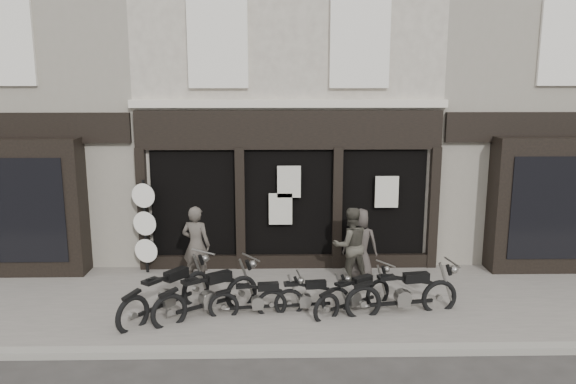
{
  "coord_description": "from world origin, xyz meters",
  "views": [
    {
      "loc": [
        -0.28,
        -10.06,
        4.62
      ],
      "look_at": [
        -0.05,
        1.6,
        2.25
      ],
      "focal_mm": 35.0,
      "sensor_mm": 36.0,
      "label": 1
    }
  ],
  "objects_px": {
    "motorcycle_0": "(167,297)",
    "man_left": "(196,245)",
    "man_centre": "(350,245)",
    "motorcycle_1": "(208,298)",
    "motorcycle_2": "(258,302)",
    "man_right": "(360,244)",
    "advert_sign_post": "(145,231)",
    "motorcycle_5": "(403,297)",
    "motorcycle_4": "(354,298)",
    "motorcycle_3": "(305,300)"
  },
  "relations": [
    {
      "from": "motorcycle_0",
      "to": "man_left",
      "type": "xyz_separation_m",
      "value": [
        0.35,
        1.65,
        0.55
      ]
    },
    {
      "from": "man_centre",
      "to": "motorcycle_1",
      "type": "bearing_deg",
      "value": 16.54
    },
    {
      "from": "motorcycle_2",
      "to": "man_left",
      "type": "relative_size",
      "value": 1.06
    },
    {
      "from": "man_left",
      "to": "man_right",
      "type": "relative_size",
      "value": 1.08
    },
    {
      "from": "motorcycle_0",
      "to": "advert_sign_post",
      "type": "xyz_separation_m",
      "value": [
        -0.93,
        2.36,
        0.69
      ]
    },
    {
      "from": "motorcycle_5",
      "to": "man_right",
      "type": "relative_size",
      "value": 1.4
    },
    {
      "from": "motorcycle_1",
      "to": "motorcycle_2",
      "type": "xyz_separation_m",
      "value": [
        0.96,
        0.0,
        -0.08
      ]
    },
    {
      "from": "motorcycle_2",
      "to": "motorcycle_5",
      "type": "height_order",
      "value": "motorcycle_5"
    },
    {
      "from": "man_left",
      "to": "advert_sign_post",
      "type": "distance_m",
      "value": 1.47
    },
    {
      "from": "motorcycle_1",
      "to": "motorcycle_2",
      "type": "distance_m",
      "value": 0.97
    },
    {
      "from": "man_centre",
      "to": "man_right",
      "type": "height_order",
      "value": "man_centre"
    },
    {
      "from": "motorcycle_1",
      "to": "motorcycle_4",
      "type": "xyz_separation_m",
      "value": [
        2.85,
        0.13,
        -0.07
      ]
    },
    {
      "from": "motorcycle_1",
      "to": "man_right",
      "type": "xyz_separation_m",
      "value": [
        3.21,
        1.92,
        0.5
      ]
    },
    {
      "from": "motorcycle_1",
      "to": "advert_sign_post",
      "type": "xyz_separation_m",
      "value": [
        -1.73,
        2.42,
        0.7
      ]
    },
    {
      "from": "motorcycle_2",
      "to": "advert_sign_post",
      "type": "xyz_separation_m",
      "value": [
        -2.69,
        2.42,
        0.78
      ]
    },
    {
      "from": "man_right",
      "to": "man_left",
      "type": "bearing_deg",
      "value": 16.0
    },
    {
      "from": "motorcycle_5",
      "to": "motorcycle_1",
      "type": "bearing_deg",
      "value": 170.41
    },
    {
      "from": "motorcycle_2",
      "to": "advert_sign_post",
      "type": "distance_m",
      "value": 3.7
    },
    {
      "from": "advert_sign_post",
      "to": "man_centre",
      "type": "bearing_deg",
      "value": 4.76
    },
    {
      "from": "motorcycle_0",
      "to": "motorcycle_3",
      "type": "height_order",
      "value": "motorcycle_0"
    },
    {
      "from": "motorcycle_1",
      "to": "motorcycle_5",
      "type": "height_order",
      "value": "same"
    },
    {
      "from": "man_centre",
      "to": "man_right",
      "type": "xyz_separation_m",
      "value": [
        0.24,
        0.2,
        -0.04
      ]
    },
    {
      "from": "motorcycle_5",
      "to": "man_right",
      "type": "xyz_separation_m",
      "value": [
        -0.58,
        1.91,
        0.5
      ]
    },
    {
      "from": "motorcycle_5",
      "to": "man_left",
      "type": "distance_m",
      "value": 4.61
    },
    {
      "from": "motorcycle_2",
      "to": "motorcycle_1",
      "type": "bearing_deg",
      "value": 173.29
    },
    {
      "from": "motorcycle_0",
      "to": "motorcycle_2",
      "type": "relative_size",
      "value": 1.08
    },
    {
      "from": "motorcycle_0",
      "to": "motorcycle_4",
      "type": "bearing_deg",
      "value": -51.9
    },
    {
      "from": "motorcycle_2",
      "to": "motorcycle_3",
      "type": "height_order",
      "value": "motorcycle_3"
    },
    {
      "from": "motorcycle_4",
      "to": "motorcycle_5",
      "type": "height_order",
      "value": "motorcycle_5"
    },
    {
      "from": "motorcycle_3",
      "to": "motorcycle_1",
      "type": "bearing_deg",
      "value": 176.76
    },
    {
      "from": "man_left",
      "to": "motorcycle_0",
      "type": "bearing_deg",
      "value": 92.02
    },
    {
      "from": "motorcycle_0",
      "to": "man_right",
      "type": "relative_size",
      "value": 1.24
    },
    {
      "from": "motorcycle_2",
      "to": "motorcycle_4",
      "type": "relative_size",
      "value": 1.09
    },
    {
      "from": "motorcycle_4",
      "to": "man_left",
      "type": "height_order",
      "value": "man_left"
    },
    {
      "from": "motorcycle_2",
      "to": "man_centre",
      "type": "bearing_deg",
      "value": 33.46
    },
    {
      "from": "motorcycle_3",
      "to": "motorcycle_5",
      "type": "xyz_separation_m",
      "value": [
        1.91,
        -0.09,
        0.08
      ]
    },
    {
      "from": "motorcycle_2",
      "to": "man_left",
      "type": "xyz_separation_m",
      "value": [
        -1.42,
        1.71,
        0.64
      ]
    },
    {
      "from": "man_left",
      "to": "advert_sign_post",
      "type": "bearing_deg",
      "value": -15.19
    },
    {
      "from": "motorcycle_3",
      "to": "man_right",
      "type": "bearing_deg",
      "value": 48.0
    },
    {
      "from": "man_left",
      "to": "man_right",
      "type": "xyz_separation_m",
      "value": [
        3.67,
        0.21,
        -0.06
      ]
    },
    {
      "from": "motorcycle_4",
      "to": "man_centre",
      "type": "relative_size",
      "value": 1.0
    },
    {
      "from": "motorcycle_1",
      "to": "man_centre",
      "type": "xyz_separation_m",
      "value": [
        2.97,
        1.71,
        0.54
      ]
    },
    {
      "from": "motorcycle_4",
      "to": "motorcycle_5",
      "type": "distance_m",
      "value": 0.95
    },
    {
      "from": "motorcycle_5",
      "to": "man_centre",
      "type": "bearing_deg",
      "value": 106.06
    },
    {
      "from": "man_centre",
      "to": "man_right",
      "type": "bearing_deg",
      "value": -153.11
    },
    {
      "from": "motorcycle_2",
      "to": "motorcycle_3",
      "type": "relative_size",
      "value": 1.0
    },
    {
      "from": "motorcycle_2",
      "to": "motorcycle_5",
      "type": "distance_m",
      "value": 2.84
    },
    {
      "from": "motorcycle_5",
      "to": "advert_sign_post",
      "type": "relative_size",
      "value": 0.98
    },
    {
      "from": "motorcycle_3",
      "to": "motorcycle_5",
      "type": "distance_m",
      "value": 1.91
    },
    {
      "from": "motorcycle_4",
      "to": "motorcycle_5",
      "type": "xyz_separation_m",
      "value": [
        0.94,
        -0.13,
        0.07
      ]
    }
  ]
}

